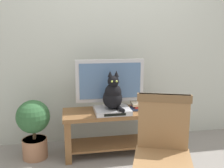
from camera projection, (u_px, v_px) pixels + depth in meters
back_wall at (110, 32)px, 3.23m from camera, size 7.00×0.12×2.80m
tv_stand at (111, 124)px, 2.95m from camera, size 1.10×0.46×0.51m
tv at (110, 83)px, 2.93m from camera, size 0.79×0.20×0.59m
media_box at (113, 111)px, 2.83m from camera, size 0.39×0.30×0.05m
cat at (113, 95)px, 2.78m from camera, size 0.22×0.31×0.43m
wooden_chair at (163, 148)px, 1.88m from camera, size 0.52×0.52×0.94m
book_stack at (141, 106)px, 2.98m from camera, size 0.24×0.17×0.08m
potted_plant at (34, 125)px, 2.81m from camera, size 0.37×0.37×0.67m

